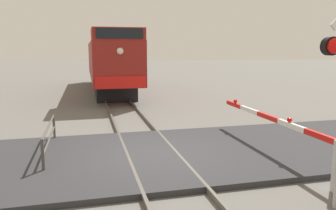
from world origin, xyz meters
name	(u,v)px	position (x,y,z in m)	size (l,w,h in m)	color
ground_plane	(153,158)	(0.00, 0.00, 0.00)	(160.00, 160.00, 0.00)	#605E59
rail_track_left	(128,158)	(-0.72, 0.00, 0.07)	(0.08, 80.00, 0.15)	#59544C
rail_track_right	(176,154)	(0.72, 0.00, 0.07)	(0.08, 80.00, 0.15)	#59544C
road_surface	(152,156)	(0.00, 0.00, 0.07)	(36.00, 5.26, 0.15)	#2D2D30
locomotive	(110,62)	(0.00, 16.07, 2.18)	(2.86, 15.93, 4.27)	black
crossing_gate	(316,146)	(3.57, -2.41, 0.82)	(0.36, 6.68, 1.29)	silver
guard_railing	(49,135)	(-2.91, 0.92, 0.63)	(0.08, 3.26, 0.95)	#4C4742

